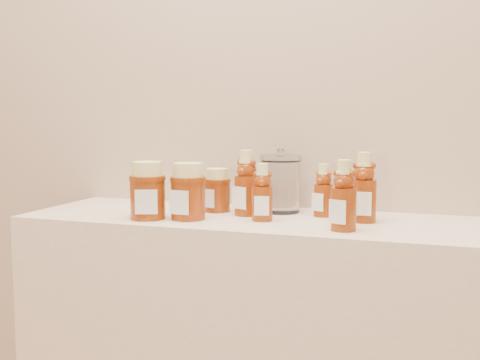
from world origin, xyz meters
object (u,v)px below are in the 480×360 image
(bear_bottle_front_left, at_px, (262,188))
(glass_canister, at_px, (281,181))
(honey_jar_left, at_px, (148,190))
(bear_bottle_back_left, at_px, (246,178))

(bear_bottle_front_left, height_order, glass_canister, glass_canister)
(bear_bottle_front_left, height_order, honey_jar_left, bear_bottle_front_left)
(bear_bottle_front_left, xyz_separation_m, honey_jar_left, (-0.29, -0.07, -0.01))
(glass_canister, bearing_deg, bear_bottle_front_left, -93.66)
(bear_bottle_back_left, bearing_deg, glass_canister, 65.82)
(bear_bottle_back_left, relative_size, glass_canister, 1.15)
(honey_jar_left, xyz_separation_m, glass_canister, (0.29, 0.21, 0.01))
(honey_jar_left, height_order, glass_canister, glass_canister)
(bear_bottle_back_left, xyz_separation_m, glass_canister, (0.07, 0.08, -0.01))
(bear_bottle_back_left, xyz_separation_m, honey_jar_left, (-0.22, -0.13, -0.02))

